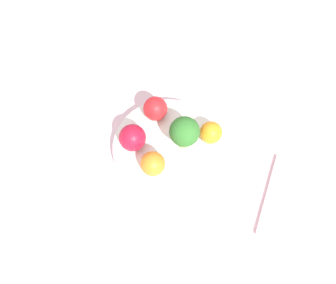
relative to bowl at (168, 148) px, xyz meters
name	(u,v)px	position (x,y,z in m)	size (l,w,h in m)	color
ground_plane	(168,156)	(0.00, 0.00, -0.03)	(6.00, 6.00, 0.00)	gray
table_surface	(168,154)	(0.00, 0.00, -0.02)	(1.20, 1.20, 0.02)	silver
bowl	(168,148)	(0.00, 0.00, 0.00)	(0.21, 0.21, 0.03)	white
broccoli	(183,134)	(-0.03, 0.00, 0.06)	(0.05, 0.05, 0.07)	#99C17A
apple_red	(154,109)	(0.03, -0.06, 0.04)	(0.05, 0.05, 0.05)	red
apple_green	(131,136)	(0.07, 0.00, 0.04)	(0.05, 0.05, 0.05)	#B7142D
orange_front	(151,164)	(0.03, 0.05, 0.03)	(0.04, 0.04, 0.04)	orange
orange_back	(209,132)	(-0.07, -0.01, 0.03)	(0.04, 0.04, 0.04)	orange
napkin	(299,204)	(-0.23, 0.10, -0.01)	(0.17, 0.19, 0.01)	beige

